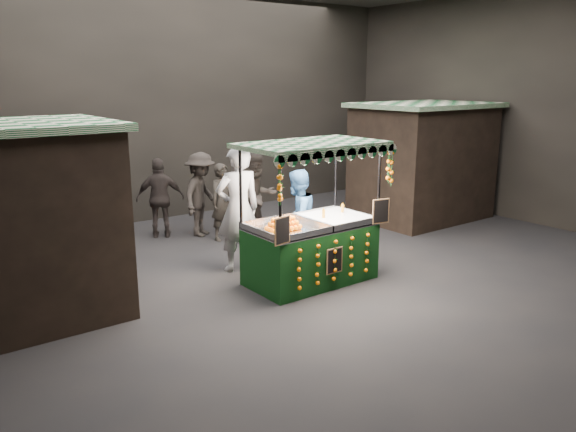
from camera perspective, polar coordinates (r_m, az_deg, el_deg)
ground at (r=9.41m, az=2.54°, el=-5.77°), size 12.00×12.00×0.00m
market_hall at (r=8.87m, az=2.78°, el=15.29°), size 12.10×10.10×5.05m
neighbour_stall_right at (r=13.18m, az=13.35°, el=5.41°), size 3.00×2.20×2.60m
juice_stall at (r=8.83m, az=2.48°, el=-2.43°), size 2.27×1.34×2.20m
vendor_grey at (r=9.32m, az=-5.03°, el=0.69°), size 0.83×0.62×2.09m
vendor_blue at (r=9.61m, az=0.91°, el=-0.19°), size 0.96×0.84×1.65m
shopper_0 at (r=11.20m, az=-6.52°, el=1.41°), size 0.57×0.38×1.52m
shopper_1 at (r=11.03m, az=-3.11°, el=1.91°), size 0.87×0.69×1.76m
shopper_2 at (r=11.59m, az=-12.71°, el=1.77°), size 1.02×0.76×1.60m
shopper_3 at (r=11.54m, az=-8.75°, el=2.15°), size 1.26×1.15×1.70m
shopper_4 at (r=9.69m, az=-25.15°, el=-1.43°), size 0.95×0.93×1.65m
shopper_5 at (r=14.06m, az=10.03°, el=4.11°), size 1.46×1.42×1.67m
shopper_6 at (r=12.43m, az=-5.21°, el=2.75°), size 0.43×0.60×1.56m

